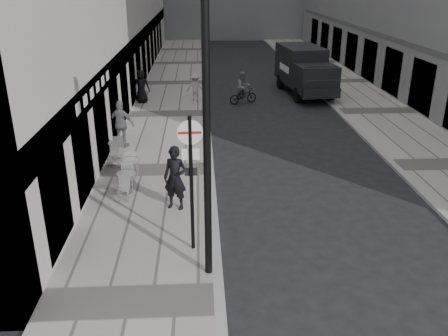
# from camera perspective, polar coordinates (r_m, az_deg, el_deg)

# --- Properties ---
(sidewalk) EXTENTS (4.00, 60.00, 0.12)m
(sidewalk) POSITION_cam_1_polar(r_m,az_deg,el_deg) (24.96, -6.70, 6.40)
(sidewalk) COLOR #9E998E
(sidewalk) RESTS_ON ground
(far_sidewalk) EXTENTS (4.00, 60.00, 0.12)m
(far_sidewalk) POSITION_cam_1_polar(r_m,az_deg,el_deg) (26.60, 17.83, 6.47)
(far_sidewalk) COLOR #9E998E
(far_sidewalk) RESTS_ON ground
(walking_man) EXTENTS (0.84, 0.69, 1.99)m
(walking_man) POSITION_cam_1_polar(r_m,az_deg,el_deg) (14.37, -5.89, -1.22)
(walking_man) COLOR black
(walking_man) RESTS_ON sidewalk
(sign_post) EXTENTS (0.62, 0.10, 3.61)m
(sign_post) POSITION_cam_1_polar(r_m,az_deg,el_deg) (11.67, -4.00, 0.15)
(sign_post) COLOR black
(sign_post) RESTS_ON sidewalk
(lamppost) EXTENTS (0.30, 0.30, 6.67)m
(lamppost) POSITION_cam_1_polar(r_m,az_deg,el_deg) (10.15, -2.10, 5.15)
(lamppost) COLOR black
(lamppost) RESTS_ON sidewalk
(bollard_near) EXTENTS (0.11, 0.11, 0.82)m
(bollard_near) POSITION_cam_1_polar(r_m,az_deg,el_deg) (17.75, -2.14, 1.52)
(bollard_near) COLOR black
(bollard_near) RESTS_ON sidewalk
(bollard_far) EXTENTS (0.11, 0.11, 0.80)m
(bollard_far) POSITION_cam_1_polar(r_m,az_deg,el_deg) (20.34, -2.28, 4.21)
(bollard_far) COLOR black
(bollard_far) RESTS_ON sidewalk
(panel_van) EXTENTS (2.79, 6.09, 2.78)m
(panel_van) POSITION_cam_1_polar(r_m,az_deg,el_deg) (29.64, 9.61, 11.75)
(panel_van) COLOR black
(panel_van) RESTS_ON ground
(cyclist) EXTENTS (1.77, 1.19, 1.80)m
(cyclist) POSITION_cam_1_polar(r_m,az_deg,el_deg) (27.10, 2.31, 9.21)
(cyclist) COLOR black
(cyclist) RESTS_ON ground
(pedestrian_a) EXTENTS (1.25, 0.87, 1.98)m
(pedestrian_a) POSITION_cam_1_polar(r_m,az_deg,el_deg) (20.02, -12.24, 5.19)
(pedestrian_a) COLOR slate
(pedestrian_a) RESTS_ON sidewalk
(pedestrian_b) EXTENTS (1.10, 0.76, 1.56)m
(pedestrian_b) POSITION_cam_1_polar(r_m,az_deg,el_deg) (27.22, -3.48, 9.67)
(pedestrian_b) COLOR #9F9993
(pedestrian_b) RESTS_ON sidewalk
(pedestrian_c) EXTENTS (0.96, 0.69, 1.82)m
(pedestrian_c) POSITION_cam_1_polar(r_m,az_deg,el_deg) (27.23, -9.90, 9.67)
(pedestrian_c) COLOR black
(pedestrian_c) RESTS_ON sidewalk
(cafe_table_near) EXTENTS (0.64, 1.45, 0.82)m
(cafe_table_near) POSITION_cam_1_polar(r_m,az_deg,el_deg) (15.82, -11.64, -1.60)
(cafe_table_near) COLOR #AEAEB0
(cafe_table_near) RESTS_ON sidewalk
(cafe_table_mid) EXTENTS (0.74, 1.67, 0.95)m
(cafe_table_mid) POSITION_cam_1_polar(r_m,az_deg,el_deg) (16.58, -11.26, -0.20)
(cafe_table_mid) COLOR silver
(cafe_table_mid) RESTS_ON sidewalk
(cafe_table_far) EXTENTS (0.64, 1.45, 0.83)m
(cafe_table_far) POSITION_cam_1_polar(r_m,az_deg,el_deg) (18.77, -12.78, 2.16)
(cafe_table_far) COLOR #A6A6A8
(cafe_table_far) RESTS_ON sidewalk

